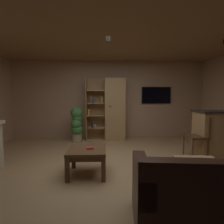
{
  "coord_description": "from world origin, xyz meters",
  "views": [
    {
      "loc": [
        -0.15,
        -3.15,
        1.35
      ],
      "look_at": [
        0.0,
        0.4,
        1.05
      ],
      "focal_mm": 28.03,
      "sensor_mm": 36.0,
      "label": 1
    }
  ],
  "objects_px": {
    "leather_couch": "(219,203)",
    "dining_chair": "(199,134)",
    "table_book_0": "(90,148)",
    "wall_mounted_tv": "(156,95)",
    "potted_floor_plant": "(77,124)",
    "bookshelf_cabinet": "(112,109)",
    "coffee_table": "(87,154)"
  },
  "relations": [
    {
      "from": "table_book_0",
      "to": "wall_mounted_tv",
      "type": "xyz_separation_m",
      "value": [
        1.97,
        2.76,
        0.95
      ]
    },
    {
      "from": "bookshelf_cabinet",
      "to": "leather_couch",
      "type": "height_order",
      "value": "bookshelf_cabinet"
    },
    {
      "from": "leather_couch",
      "to": "dining_chair",
      "type": "distance_m",
      "value": 2.43
    },
    {
      "from": "wall_mounted_tv",
      "to": "coffee_table",
      "type": "bearing_deg",
      "value": -126.29
    },
    {
      "from": "potted_floor_plant",
      "to": "wall_mounted_tv",
      "type": "relative_size",
      "value": 1.1
    },
    {
      "from": "bookshelf_cabinet",
      "to": "wall_mounted_tv",
      "type": "height_order",
      "value": "bookshelf_cabinet"
    },
    {
      "from": "leather_couch",
      "to": "table_book_0",
      "type": "height_order",
      "value": "leather_couch"
    },
    {
      "from": "coffee_table",
      "to": "table_book_0",
      "type": "height_order",
      "value": "table_book_0"
    },
    {
      "from": "leather_couch",
      "to": "wall_mounted_tv",
      "type": "relative_size",
      "value": 1.79
    },
    {
      "from": "coffee_table",
      "to": "dining_chair",
      "type": "distance_m",
      "value": 2.58
    },
    {
      "from": "bookshelf_cabinet",
      "to": "table_book_0",
      "type": "relative_size",
      "value": 16.52
    },
    {
      "from": "bookshelf_cabinet",
      "to": "potted_floor_plant",
      "type": "relative_size",
      "value": 1.83
    },
    {
      "from": "dining_chair",
      "to": "potted_floor_plant",
      "type": "bearing_deg",
      "value": 154.03
    },
    {
      "from": "leather_couch",
      "to": "dining_chair",
      "type": "relative_size",
      "value": 1.88
    },
    {
      "from": "bookshelf_cabinet",
      "to": "dining_chair",
      "type": "relative_size",
      "value": 2.11
    },
    {
      "from": "leather_couch",
      "to": "potted_floor_plant",
      "type": "height_order",
      "value": "potted_floor_plant"
    },
    {
      "from": "leather_couch",
      "to": "table_book_0",
      "type": "relative_size",
      "value": 14.78
    },
    {
      "from": "bookshelf_cabinet",
      "to": "coffee_table",
      "type": "height_order",
      "value": "bookshelf_cabinet"
    },
    {
      "from": "table_book_0",
      "to": "wall_mounted_tv",
      "type": "distance_m",
      "value": 3.52
    },
    {
      "from": "dining_chair",
      "to": "bookshelf_cabinet",
      "type": "bearing_deg",
      "value": 137.68
    },
    {
      "from": "coffee_table",
      "to": "wall_mounted_tv",
      "type": "bearing_deg",
      "value": 53.71
    },
    {
      "from": "bookshelf_cabinet",
      "to": "coffee_table",
      "type": "distance_m",
      "value": 2.67
    },
    {
      "from": "potted_floor_plant",
      "to": "table_book_0",
      "type": "bearing_deg",
      "value": -75.56
    },
    {
      "from": "potted_floor_plant",
      "to": "coffee_table",
      "type": "bearing_deg",
      "value": -76.69
    },
    {
      "from": "bookshelf_cabinet",
      "to": "table_book_0",
      "type": "distance_m",
      "value": 2.64
    },
    {
      "from": "coffee_table",
      "to": "potted_floor_plant",
      "type": "distance_m",
      "value": 2.34
    },
    {
      "from": "table_book_0",
      "to": "bookshelf_cabinet",
      "type": "bearing_deg",
      "value": 78.91
    },
    {
      "from": "leather_couch",
      "to": "coffee_table",
      "type": "height_order",
      "value": "leather_couch"
    },
    {
      "from": "bookshelf_cabinet",
      "to": "potted_floor_plant",
      "type": "height_order",
      "value": "bookshelf_cabinet"
    },
    {
      "from": "table_book_0",
      "to": "wall_mounted_tv",
      "type": "relative_size",
      "value": 0.12
    },
    {
      "from": "wall_mounted_tv",
      "to": "bookshelf_cabinet",
      "type": "bearing_deg",
      "value": -171.86
    },
    {
      "from": "potted_floor_plant",
      "to": "wall_mounted_tv",
      "type": "xyz_separation_m",
      "value": [
        2.56,
        0.49,
        0.87
      ]
    }
  ]
}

